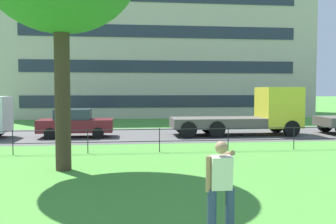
# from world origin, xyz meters

# --- Properties ---
(street_strip) EXTENTS (80.00, 7.28, 0.01)m
(street_strip) POSITION_xyz_m (0.00, 20.80, 0.00)
(street_strip) COLOR #565454
(street_strip) RESTS_ON ground
(park_fence) EXTENTS (29.41, 0.04, 1.00)m
(park_fence) POSITION_xyz_m (0.00, 14.74, 0.66)
(park_fence) COLOR black
(park_fence) RESTS_ON ground
(person_thrower) EXTENTS (0.52, 0.75, 1.70)m
(person_thrower) POSITION_xyz_m (0.21, 5.55, 0.92)
(person_thrower) COLOR navy
(person_thrower) RESTS_ON ground
(car_maroon_far_left) EXTENTS (4.01, 1.83, 1.54)m
(car_maroon_far_left) POSITION_xyz_m (-4.13, 20.20, 0.78)
(car_maroon_far_left) COLOR maroon
(car_maroon_far_left) RESTS_ON ground
(flatbed_truck_right) EXTENTS (7.31, 2.45, 2.75)m
(flatbed_truck_right) POSITION_xyz_m (5.97, 20.11, 1.22)
(flatbed_truck_right) COLOR yellow
(flatbed_truck_right) RESTS_ON ground
(apartment_building_background) EXTENTS (29.79, 14.66, 16.05)m
(apartment_building_background) POSITION_xyz_m (1.90, 40.29, 8.03)
(apartment_building_background) COLOR beige
(apartment_building_background) RESTS_ON ground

